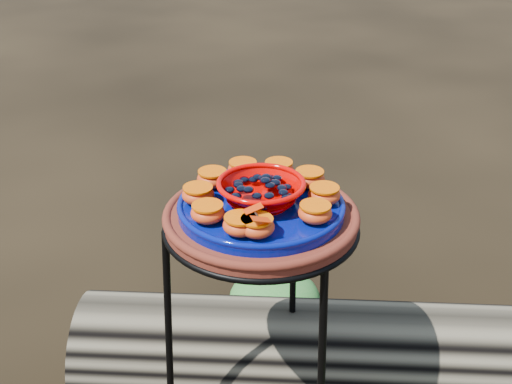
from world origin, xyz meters
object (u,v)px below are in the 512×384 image
at_px(plant_stand, 260,357).
at_px(red_bowl, 261,192).
at_px(terracotta_saucer, 261,219).
at_px(driftwood_log, 415,365).
at_px(cobalt_plate, 261,208).

height_order(plant_stand, red_bowl, red_bowl).
distance_m(terracotta_saucer, red_bowl, 0.06).
bearing_deg(driftwood_log, terracotta_saucer, -133.81).
bearing_deg(plant_stand, driftwood_log, 46.19).
xyz_separation_m(plant_stand, driftwood_log, (0.31, 0.32, -0.18)).
relative_size(plant_stand, terracotta_saucer, 1.79).
distance_m(plant_stand, cobalt_plate, 0.39).
xyz_separation_m(plant_stand, red_bowl, (0.00, 0.00, 0.43)).
relative_size(plant_stand, driftwood_log, 0.39).
height_order(red_bowl, driftwood_log, red_bowl).
distance_m(plant_stand, red_bowl, 0.43).
height_order(terracotta_saucer, driftwood_log, terracotta_saucer).
relative_size(cobalt_plate, red_bowl, 2.00).
bearing_deg(plant_stand, red_bowl, 0.00).
height_order(terracotta_saucer, cobalt_plate, cobalt_plate).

